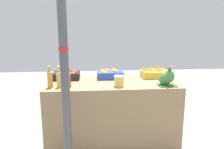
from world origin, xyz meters
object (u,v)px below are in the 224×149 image
object	(u,v)px
apple_crate	(67,75)
orange_crate	(109,74)
support_pole	(64,59)
carrot_crate	(154,74)
juice_bottle_golden	(59,79)
juice_bottle_ruby	(68,79)
sparrow_bird	(169,68)
juice_bottle_amber	(50,78)
pickle_jar	(119,81)
broccoli_pile	(166,78)

from	to	relation	value
apple_crate	orange_crate	xyz separation A→B (m)	(0.58, 0.01, 0.00)
support_pole	apple_crate	bearing A→B (deg)	95.24
carrot_crate	juice_bottle_golden	xyz separation A→B (m)	(-1.27, -0.43, 0.06)
juice_bottle_ruby	sparrow_bird	xyz separation A→B (m)	(1.21, -0.06, 0.13)
juice_bottle_golden	orange_crate	bearing A→B (deg)	33.89
orange_crate	juice_bottle_amber	size ratio (longest dim) A/B	1.37
support_pole	apple_crate	xyz separation A→B (m)	(-0.08, 0.83, -0.34)
pickle_jar	juice_bottle_amber	bearing A→B (deg)	178.57
apple_crate	pickle_jar	xyz separation A→B (m)	(0.67, -0.44, 0.01)
apple_crate	sparrow_bird	bearing A→B (deg)	-20.60
orange_crate	sparrow_bird	bearing A→B (deg)	-35.31
apple_crate	broccoli_pile	distance (m)	1.33
juice_bottle_ruby	pickle_jar	distance (m)	0.61
juice_bottle_amber	apple_crate	bearing A→B (deg)	69.96
pickle_jar	support_pole	bearing A→B (deg)	-146.10
pickle_jar	sparrow_bird	xyz separation A→B (m)	(0.60, -0.04, 0.16)
broccoli_pile	juice_bottle_amber	bearing A→B (deg)	178.93
juice_bottle_golden	pickle_jar	xyz separation A→B (m)	(0.71, -0.02, -0.04)
juice_bottle_ruby	sparrow_bird	world-z (taller)	sparrow_bird
orange_crate	sparrow_bird	size ratio (longest dim) A/B	3.24
broccoli_pile	juice_bottle_ruby	world-z (taller)	juice_bottle_ruby
orange_crate	juice_bottle_amber	bearing A→B (deg)	-150.13
broccoli_pile	carrot_crate	bearing A→B (deg)	92.59
sparrow_bird	pickle_jar	bearing A→B (deg)	-44.65
support_pole	orange_crate	size ratio (longest dim) A/B	7.00
support_pole	orange_crate	world-z (taller)	support_pole
sparrow_bird	support_pole	bearing A→B (deg)	-24.22
orange_crate	juice_bottle_amber	distance (m)	0.85
support_pole	sparrow_bird	world-z (taller)	support_pole
carrot_crate	sparrow_bird	bearing A→B (deg)	-85.59
broccoli_pile	support_pole	bearing A→B (deg)	-161.59
apple_crate	carrot_crate	distance (m)	1.23
support_pole	juice_bottle_ruby	bearing A→B (deg)	92.67
broccoli_pile	sparrow_bird	world-z (taller)	sparrow_bird
juice_bottle_amber	carrot_crate	bearing A→B (deg)	17.11
carrot_crate	sparrow_bird	size ratio (longest dim) A/B	3.24
apple_crate	juice_bottle_golden	xyz separation A→B (m)	(-0.05, -0.42, 0.05)
apple_crate	juice_bottle_golden	bearing A→B (deg)	-96.21
juice_bottle_golden	sparrow_bird	world-z (taller)	juice_bottle_golden
carrot_crate	juice_bottle_ruby	distance (m)	1.25
orange_crate	carrot_crate	world-z (taller)	carrot_crate
juice_bottle_ruby	carrot_crate	bearing A→B (deg)	19.94
juice_bottle_ruby	pickle_jar	bearing A→B (deg)	-1.92
sparrow_bird	apple_crate	bearing A→B (deg)	-61.54
orange_crate	support_pole	bearing A→B (deg)	-121.18
support_pole	broccoli_pile	distance (m)	1.27
juice_bottle_ruby	support_pole	bearing A→B (deg)	-87.33
support_pole	carrot_crate	world-z (taller)	support_pole
pickle_jar	sparrow_bird	world-z (taller)	sparrow_bird
orange_crate	juice_bottle_golden	distance (m)	0.76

